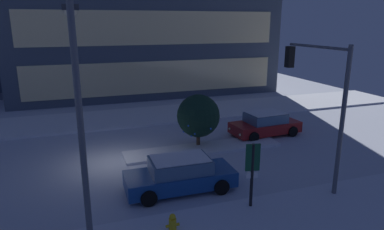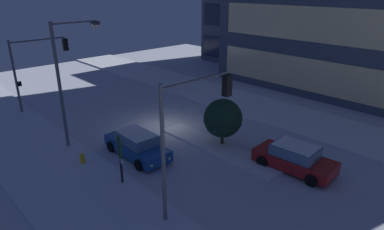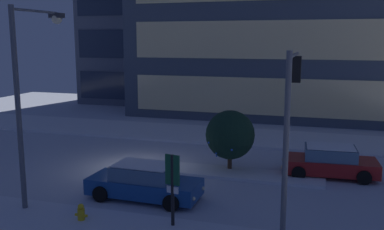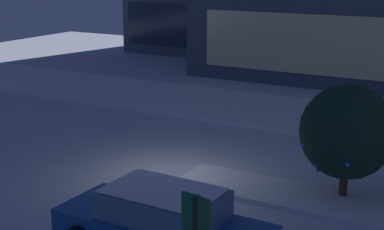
# 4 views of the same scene
# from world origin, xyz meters

# --- Properties ---
(ground) EXTENTS (52.00, 52.00, 0.00)m
(ground) POSITION_xyz_m (0.00, 0.00, 0.00)
(ground) COLOR silver
(curb_strip_far) EXTENTS (52.00, 5.20, 0.14)m
(curb_strip_far) POSITION_xyz_m (0.00, 8.33, 0.07)
(curb_strip_far) COLOR silver
(curb_strip_far) RESTS_ON ground
(median_strip) EXTENTS (9.00, 1.80, 0.14)m
(median_strip) POSITION_xyz_m (5.03, 0.29, 0.07)
(median_strip) COLOR silver
(median_strip) RESTS_ON ground
(office_tower_secondary) EXTENTS (10.32, 9.46, 12.22)m
(office_tower_secondary) POSITION_xyz_m (-9.73, 23.26, 6.11)
(office_tower_secondary) COLOR #4C5466
(office_tower_secondary) RESTS_ON ground
(car_near) EXTENTS (4.80, 2.10, 1.49)m
(car_near) POSITION_xyz_m (2.32, -3.92, 0.71)
(car_near) COLOR #19478C
(car_near) RESTS_ON ground
(car_far) EXTENTS (4.59, 2.34, 1.49)m
(car_far) POSITION_xyz_m (9.68, 1.47, 0.71)
(car_far) COLOR maroon
(car_far) RESTS_ON ground
(traffic_light_corner_near_right) EXTENTS (0.32, 4.16, 6.21)m
(traffic_light_corner_near_right) POSITION_xyz_m (8.20, -4.93, 4.32)
(traffic_light_corner_near_right) COLOR #565960
(traffic_light_corner_near_right) RESTS_ON ground
(street_lamp_arched) EXTENTS (0.56, 3.00, 7.76)m
(street_lamp_arched) POSITION_xyz_m (-1.55, -5.69, 5.05)
(street_lamp_arched) COLOR #565960
(street_lamp_arched) RESTS_ON ground
(fire_hydrant) EXTENTS (0.48, 0.26, 0.75)m
(fire_hydrant) POSITION_xyz_m (1.13, -6.86, 0.36)
(fire_hydrant) COLOR gold
(fire_hydrant) RESTS_ON ground
(parking_info_sign) EXTENTS (0.55, 0.17, 2.67)m
(parking_info_sign) POSITION_xyz_m (4.43, -6.31, 1.70)
(parking_info_sign) COLOR black
(parking_info_sign) RESTS_ON ground
(decorated_tree_median) EXTENTS (2.45, 2.45, 3.09)m
(decorated_tree_median) POSITION_xyz_m (4.90, 0.84, 1.86)
(decorated_tree_median) COLOR #473323
(decorated_tree_median) RESTS_ON ground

